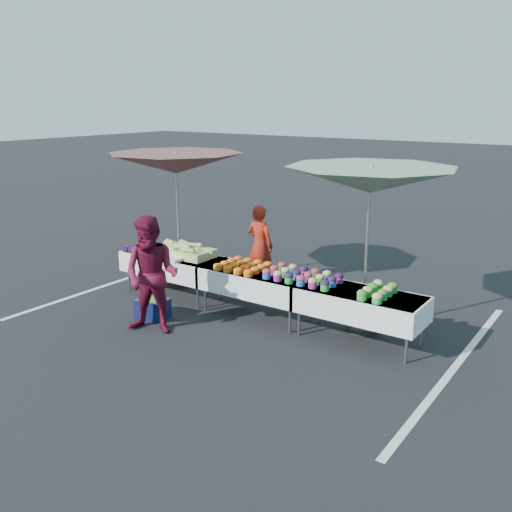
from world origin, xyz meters
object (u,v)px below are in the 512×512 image
Objects in this scene: vendor at (260,245)px; customer at (152,275)px; table_center at (256,281)px; table_right at (360,303)px; umbrella_right at (370,181)px; table_left at (173,263)px; storage_bin at (153,308)px; umbrella_left at (176,164)px.

vendor is 0.85× the size of customer.
table_center is 1.00× the size of table_right.
umbrella_right reaches higher than vendor.
table_left and table_right have the same top height.
vendor is at bearing 69.58° from storage_bin.
vendor reaches higher than table_center.
table_center is 1.23× the size of vendor.
umbrella_right is (3.49, 0.40, 1.69)m from table_left.
table_center is 1.66m from vendor.
vendor is 2.53m from storage_bin.
table_left is 0.66× the size of umbrella_right.
customer is at bearing -57.73° from umbrella_left.
customer is at bearing -152.21° from table_right.
vendor reaches higher than storage_bin.
customer is (-0.89, -1.41, 0.30)m from table_center.
customer is (-2.69, -1.41, 0.30)m from table_right.
umbrella_left is at bearing 38.48° from vendor.
umbrella_right is at bearing -1.57° from umbrella_left.
table_center is 1.70m from customer.
storage_bin is (-1.30, -1.03, -0.42)m from table_center.
table_right is at bearing -74.05° from umbrella_right.
vendor is 2.82m from customer.
umbrella_left is at bearing 102.35° from customer.
table_center is 3.41× the size of storage_bin.
vendor is (0.92, 1.40, 0.17)m from table_left.
table_right is (1.80, 0.00, 0.00)m from table_center.
storage_bin is (0.80, -1.53, -2.10)m from umbrella_left.
table_center is at bearing 124.27° from vendor.
customer is 2.65m from umbrella_left.
table_center is 0.66× the size of umbrella_right.
table_right is 4.27m from umbrella_left.
umbrella_right is 5.18× the size of storage_bin.
table_left is at bearing 102.96° from customer.
storage_bin is at bearing -161.66° from table_right.
umbrella_left is at bearing 178.43° from umbrella_right.
vendor reaches higher than table_right.
vendor is 2.13m from umbrella_left.
umbrella_left is (-1.21, -0.90, 1.51)m from vendor.
umbrella_left is (-2.10, 0.50, 1.68)m from table_center.
umbrella_left is 5.47× the size of storage_bin.
umbrella_right reaches higher than customer.
umbrella_left is 1.06× the size of umbrella_right.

